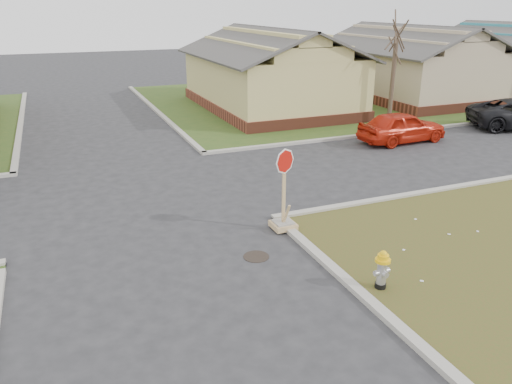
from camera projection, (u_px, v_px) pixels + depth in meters
name	position (u px, v px, depth m)	size (l,w,h in m)	color
ground	(164.00, 264.00, 11.96)	(120.00, 120.00, 0.00)	#28282B
verge_far_right	(415.00, 92.00, 35.36)	(37.00, 19.00, 0.05)	#304E1B
curbs	(130.00, 195.00, 16.29)	(80.00, 40.00, 0.12)	#A7A397
manhole	(256.00, 257.00, 12.31)	(0.64, 0.64, 0.01)	black
side_house_yellow	(269.00, 71.00, 29.03)	(7.60, 11.60, 4.70)	brown
side_house_tan	(409.00, 64.00, 32.58)	(7.60, 11.60, 4.70)	brown
tree_mid_right	(392.00, 83.00, 25.01)	(0.22, 0.22, 4.20)	#473629
fire_hydrant	(382.00, 268.00, 10.71)	(0.33, 0.33, 0.90)	black
stop_sign	(283.00, 211.00, 13.62)	(0.65, 0.63, 2.28)	tan
red_sedan	(402.00, 127.00, 22.32)	(1.65, 4.09, 1.39)	red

